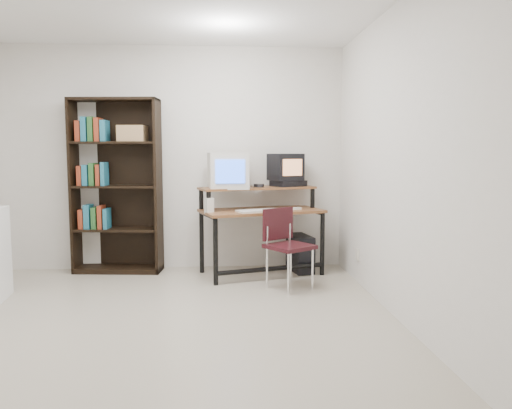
{
  "coord_description": "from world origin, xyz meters",
  "views": [
    {
      "loc": [
        0.54,
        -3.94,
        1.38
      ],
      "look_at": [
        0.91,
        1.1,
        0.85
      ],
      "focal_mm": 35.0,
      "sensor_mm": 36.0,
      "label": 1
    }
  ],
  "objects": [
    {
      "name": "desk_speaker",
      "position": [
        0.43,
        1.39,
        0.8
      ],
      "size": [
        0.11,
        0.1,
        0.17
      ],
      "primitive_type": "cube",
      "rotation": [
        0.0,
        0.0,
        0.47
      ],
      "color": "beige",
      "rests_on": "computer_desk"
    },
    {
      "name": "mouse",
      "position": [
        1.4,
        1.58,
        0.74
      ],
      "size": [
        0.12,
        0.1,
        0.03
      ],
      "primitive_type": "cube",
      "rotation": [
        0.0,
        0.0,
        0.49
      ],
      "color": "white",
      "rests_on": "mousepad"
    },
    {
      "name": "cd_spindle",
      "position": [
        0.99,
        1.68,
        0.99
      ],
      "size": [
        0.16,
        0.16,
        0.05
      ],
      "primitive_type": "cylinder",
      "rotation": [
        0.0,
        0.0,
        0.38
      ],
      "color": "#26262B",
      "rests_on": "computer_desk"
    },
    {
      "name": "crt_monitor",
      "position": [
        0.63,
        1.63,
        1.17
      ],
      "size": [
        0.46,
        0.47,
        0.4
      ],
      "rotation": [
        0.0,
        0.0,
        0.11
      ],
      "color": "beige",
      "rests_on": "computer_desk"
    },
    {
      "name": "back_wall",
      "position": [
        0.0,
        2.0,
        1.3
      ],
      "size": [
        4.0,
        0.01,
        2.6
      ],
      "primitive_type": "cube",
      "color": "silver",
      "rests_on": "floor"
    },
    {
      "name": "bookshelf",
      "position": [
        -0.63,
        1.86,
        1.01
      ],
      "size": [
        1.02,
        0.43,
        1.98
      ],
      "rotation": [
        0.0,
        0.0,
        -0.1
      ],
      "color": "black",
      "rests_on": "floor"
    },
    {
      "name": "vcr",
      "position": [
        1.34,
        1.8,
        1.01
      ],
      "size": [
        0.44,
        0.41,
        0.08
      ],
      "primitive_type": "cube",
      "rotation": [
        0.0,
        0.0,
        0.52
      ],
      "color": "black",
      "rests_on": "computer_desk"
    },
    {
      "name": "pc_tower",
      "position": [
        1.47,
        1.7,
        0.21
      ],
      "size": [
        0.28,
        0.48,
        0.42
      ],
      "primitive_type": "cube",
      "rotation": [
        0.0,
        0.0,
        0.19
      ],
      "color": "black",
      "rests_on": "floor"
    },
    {
      "name": "crt_tv",
      "position": [
        1.31,
        1.82,
        1.2
      ],
      "size": [
        0.42,
        0.42,
        0.31
      ],
      "rotation": [
        0.0,
        0.0,
        0.38
      ],
      "color": "black",
      "rests_on": "vcr"
    },
    {
      "name": "front_wall",
      "position": [
        0.0,
        -2.0,
        1.3
      ],
      "size": [
        4.0,
        0.01,
        2.6
      ],
      "primitive_type": "cube",
      "color": "silver",
      "rests_on": "floor"
    },
    {
      "name": "mousepad",
      "position": [
        1.41,
        1.58,
        0.72
      ],
      "size": [
        0.25,
        0.21,
        0.01
      ],
      "primitive_type": "cube",
      "rotation": [
        0.0,
        0.0,
        0.16
      ],
      "color": "black",
      "rests_on": "computer_desk"
    },
    {
      "name": "right_wall",
      "position": [
        2.0,
        0.0,
        1.3
      ],
      "size": [
        0.01,
        4.0,
        2.6
      ],
      "primitive_type": "cube",
      "color": "silver",
      "rests_on": "floor"
    },
    {
      "name": "wall_outlet",
      "position": [
        1.99,
        1.15,
        0.3
      ],
      "size": [
        0.02,
        0.08,
        0.12
      ],
      "primitive_type": "cube",
      "color": "beige",
      "rests_on": "right_wall"
    },
    {
      "name": "keyboard",
      "position": [
        0.96,
        1.4,
        0.74
      ],
      "size": [
        0.51,
        0.36,
        0.03
      ],
      "primitive_type": "cube",
      "rotation": [
        0.0,
        0.0,
        0.35
      ],
      "color": "beige",
      "rests_on": "computer_desk"
    },
    {
      "name": "school_chair",
      "position": [
        1.2,
        1.02,
        0.49
      ],
      "size": [
        0.56,
        0.56,
        0.81
      ],
      "rotation": [
        0.0,
        0.0,
        0.59
      ],
      "color": "black",
      "rests_on": "floor"
    },
    {
      "name": "computer_desk",
      "position": [
        1.0,
        1.62,
        0.7
      ],
      "size": [
        1.45,
        1.0,
        0.98
      ],
      "rotation": [
        0.0,
        0.0,
        0.28
      ],
      "color": "brown",
      "rests_on": "floor"
    },
    {
      "name": "floor",
      "position": [
        0.0,
        0.0,
        -0.01
      ],
      "size": [
        4.0,
        4.0,
        0.01
      ],
      "primitive_type": "cube",
      "color": "#B5AA96",
      "rests_on": "ground"
    }
  ]
}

